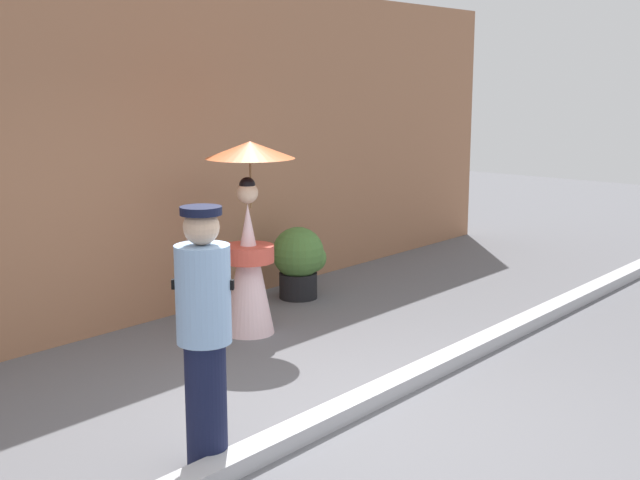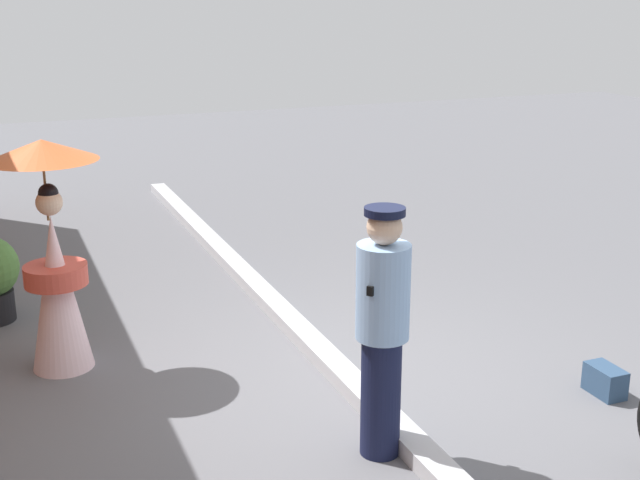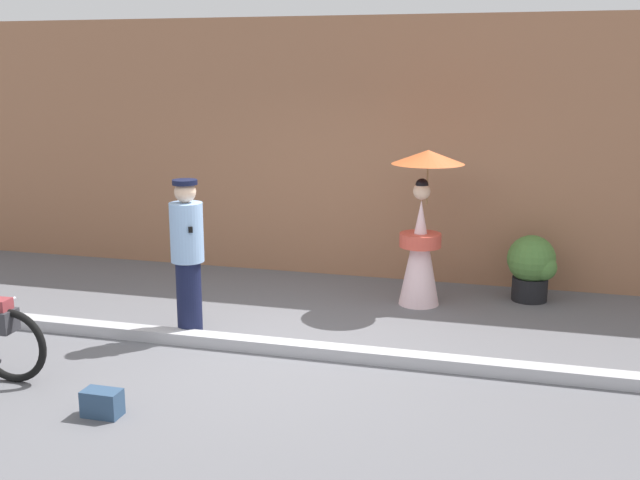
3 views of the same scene
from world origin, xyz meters
name	(u,v)px [view 1 (image 1 of 3)]	position (x,y,z in m)	size (l,w,h in m)	color
ground_plane	(332,424)	(0.00, 0.00, 0.00)	(30.00, 30.00, 0.00)	slate
building_wall	(63,157)	(0.00, 3.21, 1.70)	(14.00, 0.40, 3.40)	#9E6B4C
sidewalk_curb	(332,416)	(0.00, 0.00, 0.06)	(14.00, 0.20, 0.12)	#B2B2B7
person_officer	(204,331)	(-1.00, 0.19, 0.88)	(0.34, 0.34, 1.66)	#141938
person_with_parasol	(249,236)	(1.15, 1.97, 0.94)	(0.84, 0.84, 1.84)	silver
potted_plant_by_door	(300,260)	(2.43, 2.47, 0.44)	(0.59, 0.57, 0.80)	black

